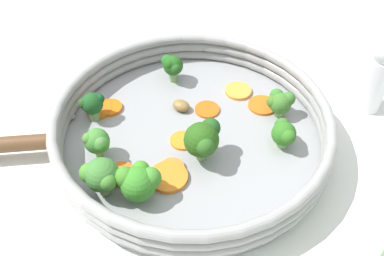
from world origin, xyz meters
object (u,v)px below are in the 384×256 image
broccoli_floret_7 (97,143)px  mushroom_piece_0 (184,105)px  carrot_slice_5 (121,174)px  broccoli_floret_0 (92,104)px  skillet (192,140)px  salt_shaker (377,78)px  carrot_slice_0 (172,168)px  broccoli_floret_1 (172,66)px  carrot_slice_1 (110,108)px  carrot_slice_8 (262,105)px  broccoli_floret_2 (205,139)px  broccoli_floret_4 (138,181)px  carrot_slice_4 (168,177)px  broccoli_floret_3 (284,133)px  carrot_slice_7 (207,109)px  broccoli_floret_5 (280,102)px  carrot_slice_6 (99,110)px  carrot_slice_3 (238,91)px  carrot_slice_2 (183,140)px  broccoli_floret_6 (101,176)px

broccoli_floret_7 → mushroom_piece_0: 0.14m
carrot_slice_5 → broccoli_floret_0: size_ratio=0.82×
skillet → salt_shaker: size_ratio=3.11×
carrot_slice_0 → mushroom_piece_0: size_ratio=1.21×
broccoli_floret_1 → broccoli_floret_7: bearing=134.5°
carrot_slice_0 → carrot_slice_1: same height
carrot_slice_8 → broccoli_floret_0: (0.04, 0.23, 0.02)m
broccoli_floret_2 → broccoli_floret_4: (-0.04, 0.09, -0.01)m
carrot_slice_4 → broccoli_floret_3: (0.01, -0.15, 0.02)m
carrot_slice_7 → broccoli_floret_5: size_ratio=0.89×
carrot_slice_4 → broccoli_floret_5: broccoli_floret_5 is taller
skillet → broccoli_floret_0: bearing=59.9°
broccoli_floret_0 → broccoli_floret_3: bearing=-117.0°
carrot_slice_6 → broccoli_floret_7: (-0.08, 0.01, 0.02)m
broccoli_floret_3 → broccoli_floret_7: broccoli_floret_7 is taller
carrot_slice_4 → broccoli_floret_7: broccoli_floret_7 is taller
carrot_slice_0 → carrot_slice_6: 0.15m
carrot_slice_0 → broccoli_floret_4: bearing=121.7°
mushroom_piece_0 → carrot_slice_3: bearing=-81.7°
carrot_slice_5 → broccoli_floret_5: (0.05, -0.22, 0.02)m
skillet → carrot_slice_2: (-0.01, 0.01, 0.01)m
skillet → carrot_slice_8: bearing=-75.7°
carrot_slice_0 → broccoli_floret_4: size_ratio=0.58×
carrot_slice_2 → broccoli_floret_3: broccoli_floret_3 is taller
carrot_slice_1 → broccoli_floret_0: size_ratio=0.77×
carrot_slice_1 → carrot_slice_5: (-0.12, 0.01, 0.00)m
carrot_slice_2 → broccoli_floret_6: bearing=115.9°
carrot_slice_1 → carrot_slice_3: size_ratio=0.86×
broccoli_floret_0 → broccoli_floret_2: broccoli_floret_2 is taller
carrot_slice_2 → carrot_slice_1: bearing=42.4°
carrot_slice_2 → carrot_slice_7: same height
carrot_slice_0 → carrot_slice_5: same height
carrot_slice_2 → carrot_slice_3: 0.12m
carrot_slice_6 → broccoli_floret_7: size_ratio=0.79×
carrot_slice_0 → broccoli_floret_3: (0.00, -0.14, 0.02)m
skillet → broccoli_floret_1: broccoli_floret_1 is taller
broccoli_floret_5 → broccoli_floret_6: broccoli_floret_6 is taller
carrot_slice_5 → broccoli_floret_5: bearing=-78.3°
broccoli_floret_0 → mushroom_piece_0: 0.12m
skillet → broccoli_floret_3: bearing=-113.5°
broccoli_floret_5 → mushroom_piece_0: bearing=69.3°
carrot_slice_1 → broccoli_floret_5: size_ratio=0.85×
broccoli_floret_1 → mushroom_piece_0: (-0.06, 0.00, -0.02)m
skillet → carrot_slice_3: (0.07, -0.09, 0.01)m
carrot_slice_8 → broccoli_floret_7: size_ratio=0.93×
broccoli_floret_1 → salt_shaker: bearing=-114.9°
broccoli_floret_2 → broccoli_floret_5: (0.05, -0.12, -0.01)m
carrot_slice_3 → broccoli_floret_4: bearing=129.2°
carrot_slice_0 → mushroom_piece_0: (0.10, -0.04, 0.00)m
carrot_slice_5 → broccoli_floret_3: bearing=-92.0°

